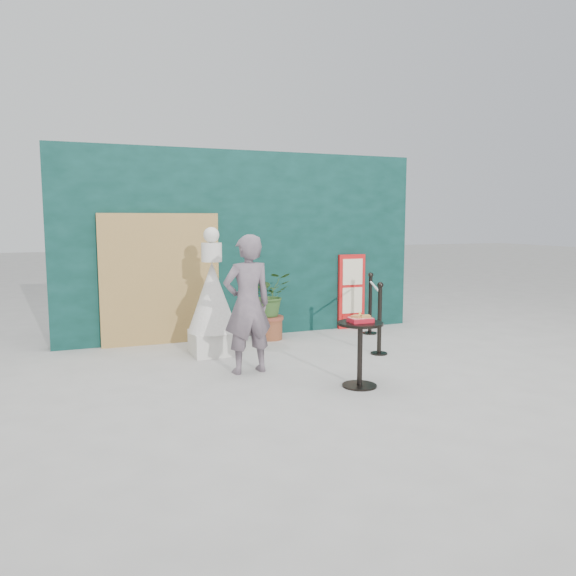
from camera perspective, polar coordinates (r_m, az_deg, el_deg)
name	(u,v)px	position (r m, az deg, el deg)	size (l,w,h in m)	color
ground	(326,386)	(6.59, 3.93, -9.86)	(60.00, 60.00, 0.00)	#ADAAA5
back_wall	(244,244)	(9.26, -4.49, 4.45)	(6.00, 0.30, 3.00)	black
bamboo_fence	(161,279)	(8.77, -12.82, 0.88)	(1.80, 0.08, 2.00)	tan
woman	(247,304)	(6.96, -4.14, -1.66)	(0.63, 0.41, 1.73)	slate
menu_board	(352,292)	(9.89, 6.47, -0.36)	(0.50, 0.07, 1.30)	red
statue	(212,303)	(7.99, -7.69, -1.51)	(0.70, 0.70, 1.80)	silver
cafe_table	(360,344)	(6.47, 7.33, -5.66)	(0.52, 0.52, 0.75)	black
food_basket	(360,319)	(6.42, 7.37, -3.13)	(0.26, 0.19, 0.11)	red
planter	(270,301)	(8.92, -1.84, -1.28)	(0.63, 0.55, 1.08)	brown
stanchion_barrier	(374,312)	(8.75, 8.78, -2.38)	(0.84, 1.54, 1.03)	black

